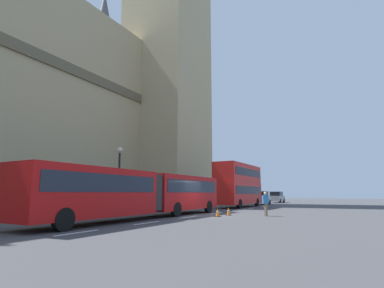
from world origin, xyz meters
name	(u,v)px	position (x,y,z in m)	size (l,w,h in m)	color
ground_plane	(202,215)	(0.00, 0.00, 0.00)	(160.00, 160.00, 0.00)	#424244
lane_centre_marking	(204,215)	(0.37, 0.00, 0.00)	(34.40, 0.16, 0.01)	silver
articulated_bus	(145,191)	(-4.19, 1.99, 1.75)	(17.21, 2.54, 2.90)	#B20F0F
double_decker_bus	(239,184)	(13.53, 2.00, 2.71)	(9.71, 2.54, 4.90)	red
sedan_lead	(261,198)	(22.93, 2.13, 0.91)	(4.40, 1.86, 1.85)	#B7B7BC
sedan_trailing	(277,197)	(32.41, 2.11, 0.91)	(4.40, 1.86, 1.85)	gray
traffic_cone_west	(218,213)	(-0.64, -1.58, 0.28)	(0.36, 0.36, 0.58)	black
traffic_cone_middle	(229,211)	(1.00, -1.72, 0.28)	(0.36, 0.36, 0.58)	black
street_lamp	(119,175)	(-1.77, 6.50, 3.06)	(0.44, 0.44, 5.27)	black
pedestrian_near_cones	(265,203)	(1.55, -4.33, 0.91)	(0.43, 0.46, 1.69)	#726651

